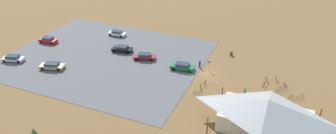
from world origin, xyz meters
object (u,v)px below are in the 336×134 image
Objects in this scene: bicycle_yellow_lone_west at (264,85)px; bicycle_black_yard_right at (205,83)px; car_silver_near_entry at (13,58)px; bicycle_blue_edge_south at (197,93)px; car_red_front_row at (48,40)px; bicycle_silver_yard_front at (276,80)px; bicycle_purple_mid_cluster at (285,85)px; bicycle_red_trailside at (267,80)px; trash_bin at (231,54)px; bicycle_orange_yard_left at (201,87)px; bicycle_teal_lone_east at (281,88)px; car_black_inner_stall at (122,49)px; lot_sign at (209,64)px; bike_pavilion at (266,113)px; car_tan_mid_lot at (52,66)px; car_green_back_corner at (182,66)px; visitor_crossing_yard at (245,91)px; bicycle_yellow_near_sign at (276,93)px; bicycle_green_back_row at (291,98)px; car_maroon_end_stall at (145,56)px; car_white_second_row at (117,33)px; visitor_near_lot at (200,64)px; bicycle_white_front_row at (300,97)px.

bicycle_yellow_lone_west is 10.79m from bicycle_black_yard_right.
bicycle_yellow_lone_west is 0.34× the size of car_silver_near_entry.
bicycle_blue_edge_south is 39.80m from car_silver_near_entry.
bicycle_silver_yard_front is at bearing -176.83° from car_red_front_row.
bicycle_purple_mid_cluster is 3.37m from bicycle_red_trailside.
bicycle_black_yard_right is at bearing 82.15° from trash_bin.
bicycle_orange_yard_left is 14.45m from bicycle_teal_lone_east.
trash_bin is at bearing -161.72° from car_black_inner_stall.
lot_sign is 1.32× the size of bicycle_red_trailside.
bike_pavilion reaches higher than car_tan_mid_lot.
visitor_crossing_yard reaches higher than car_green_back_corner.
bicycle_red_trailside is 0.95× the size of visitor_crossing_yard.
trash_bin is 0.54× the size of bicycle_red_trailside.
bicycle_yellow_lone_west is 15.98m from car_green_back_corner.
car_red_front_row reaches higher than bicycle_blue_edge_south.
bicycle_yellow_near_sign reaches higher than bicycle_purple_mid_cluster.
visitor_crossing_yard reaches higher than car_silver_near_entry.
bicycle_orange_yard_left reaches higher than bicycle_yellow_lone_west.
bike_pavilion is at bearing 114.05° from trash_bin.
bicycle_red_trailside is 1.12× the size of bicycle_yellow_near_sign.
car_maroon_end_stall reaches higher than bicycle_green_back_row.
car_red_front_row is at bearing -2.48° from bicycle_green_back_row.
car_black_inner_stall is (34.26, -2.59, 0.35)m from bicycle_teal_lone_east.
bicycle_green_back_row is 0.32× the size of car_white_second_row.
visitor_near_lot reaches higher than bicycle_orange_yard_left.
bicycle_green_back_row is 0.29× the size of car_maroon_end_stall.
bicycle_purple_mid_cluster is at bearing -72.78° from bicycle_green_back_row.
visitor_crossing_yard is (2.71, 4.49, 0.56)m from bicycle_yellow_lone_west.
bicycle_green_back_row is 29.98m from car_maroon_end_stall.
car_silver_near_entry reaches higher than bicycle_silver_yard_front.
car_green_back_corner is 1.03× the size of car_black_inner_stall.
bicycle_black_yard_right reaches higher than bicycle_silver_yard_front.
car_green_back_corner is 15.41m from car_black_inner_stall.
bike_pavilion reaches higher than car_silver_near_entry.
bicycle_teal_lone_east is 0.35× the size of car_red_front_row.
visitor_crossing_yard is at bearing 111.06° from trash_bin.
car_red_front_row reaches higher than bicycle_purple_mid_cluster.
bicycle_black_yard_right is at bearing -6.61° from visitor_crossing_yard.
car_red_front_row reaches higher than bicycle_red_trailside.
car_white_second_row is 0.92× the size of car_black_inner_stall.
trash_bin is 0.51× the size of visitor_crossing_yard.
car_tan_mid_lot is (43.33, 9.66, 0.31)m from bicycle_teal_lone_east.
bicycle_orange_yard_left reaches higher than bicycle_teal_lone_east.
bicycle_blue_edge_south is 16.89m from car_maroon_end_stall.
bicycle_white_front_row is (-14.63, 11.63, -0.09)m from trash_bin.
car_maroon_end_stall is 6.41m from car_black_inner_stall.
car_black_inner_stall reaches higher than bicycle_purple_mid_cluster.
bicycle_green_back_row is at bearing 163.60° from car_white_second_row.
bicycle_orange_yard_left is 0.34× the size of car_black_inner_stall.
car_green_back_corner reaches higher than bicycle_orange_yard_left.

